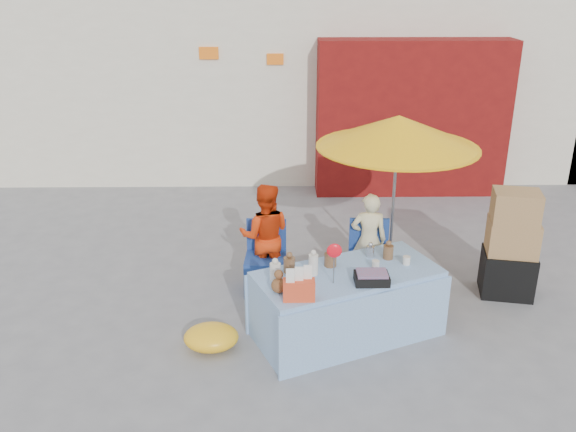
{
  "coord_description": "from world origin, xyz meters",
  "views": [
    {
      "loc": [
        -0.05,
        -5.9,
        3.64
      ],
      "look_at": [
        0.05,
        0.6,
        1.0
      ],
      "focal_mm": 38.0,
      "sensor_mm": 36.0,
      "label": 1
    }
  ],
  "objects_px": {
    "chair_right": "(369,270)",
    "box_stack": "(511,248)",
    "vendor_orange": "(265,236)",
    "vendor_beige": "(368,240)",
    "chair_left": "(266,271)",
    "umbrella": "(398,132)",
    "market_table": "(346,303)"
  },
  "relations": [
    {
      "from": "chair_left",
      "to": "chair_right",
      "type": "bearing_deg",
      "value": 3.25
    },
    {
      "from": "chair_left",
      "to": "vendor_beige",
      "type": "relative_size",
      "value": 0.71
    },
    {
      "from": "chair_left",
      "to": "vendor_orange",
      "type": "bearing_deg",
      "value": 93.63
    },
    {
      "from": "umbrella",
      "to": "box_stack",
      "type": "bearing_deg",
      "value": -17.27
    },
    {
      "from": "vendor_orange",
      "to": "umbrella",
      "type": "height_order",
      "value": "umbrella"
    },
    {
      "from": "chair_right",
      "to": "umbrella",
      "type": "height_order",
      "value": "umbrella"
    },
    {
      "from": "chair_right",
      "to": "box_stack",
      "type": "relative_size",
      "value": 0.65
    },
    {
      "from": "chair_right",
      "to": "vendor_orange",
      "type": "bearing_deg",
      "value": 177.12
    },
    {
      "from": "umbrella",
      "to": "market_table",
      "type": "bearing_deg",
      "value": -118.04
    },
    {
      "from": "chair_left",
      "to": "vendor_beige",
      "type": "distance_m",
      "value": 1.3
    },
    {
      "from": "box_stack",
      "to": "market_table",
      "type": "bearing_deg",
      "value": -156.78
    },
    {
      "from": "market_table",
      "to": "vendor_beige",
      "type": "bearing_deg",
      "value": 47.97
    },
    {
      "from": "market_table",
      "to": "vendor_beige",
      "type": "distance_m",
      "value": 1.21
    },
    {
      "from": "chair_left",
      "to": "umbrella",
      "type": "xyz_separation_m",
      "value": [
        1.55,
        0.28,
        1.64
      ]
    },
    {
      "from": "vendor_beige",
      "to": "box_stack",
      "type": "height_order",
      "value": "box_stack"
    },
    {
      "from": "chair_right",
      "to": "umbrella",
      "type": "distance_m",
      "value": 1.69
    },
    {
      "from": "vendor_orange",
      "to": "vendor_beige",
      "type": "xyz_separation_m",
      "value": [
        1.25,
        0.0,
        -0.06
      ]
    },
    {
      "from": "chair_left",
      "to": "vendor_beige",
      "type": "bearing_deg",
      "value": 9.38
    },
    {
      "from": "chair_right",
      "to": "vendor_beige",
      "type": "bearing_deg",
      "value": 93.63
    },
    {
      "from": "vendor_beige",
      "to": "vendor_orange",
      "type": "bearing_deg",
      "value": 3.25
    },
    {
      "from": "chair_left",
      "to": "umbrella",
      "type": "distance_m",
      "value": 2.27
    },
    {
      "from": "vendor_orange",
      "to": "chair_left",
      "type": "bearing_deg",
      "value": 93.63
    },
    {
      "from": "chair_right",
      "to": "box_stack",
      "type": "bearing_deg",
      "value": -1.35
    },
    {
      "from": "chair_left",
      "to": "vendor_orange",
      "type": "xyz_separation_m",
      "value": [
        -0.0,
        0.13,
        0.4
      ]
    },
    {
      "from": "box_stack",
      "to": "chair_left",
      "type": "bearing_deg",
      "value": 177.39
    },
    {
      "from": "market_table",
      "to": "umbrella",
      "type": "height_order",
      "value": "umbrella"
    },
    {
      "from": "market_table",
      "to": "chair_right",
      "type": "relative_size",
      "value": 2.53
    },
    {
      "from": "chair_right",
      "to": "market_table",
      "type": "bearing_deg",
      "value": -107.8
    },
    {
      "from": "box_stack",
      "to": "vendor_orange",
      "type": "bearing_deg",
      "value": 174.74
    },
    {
      "from": "vendor_orange",
      "to": "umbrella",
      "type": "xyz_separation_m",
      "value": [
        1.55,
        0.15,
        1.23
      ]
    },
    {
      "from": "chair_right",
      "to": "vendor_beige",
      "type": "relative_size",
      "value": 0.71
    },
    {
      "from": "vendor_beige",
      "to": "box_stack",
      "type": "xyz_separation_m",
      "value": [
        1.64,
        -0.27,
        0.01
      ]
    }
  ]
}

